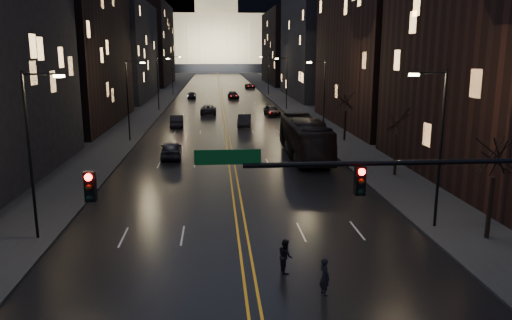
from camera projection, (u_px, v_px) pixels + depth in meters
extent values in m
cube|color=black|center=(220.00, 86.00, 144.51)|extent=(20.00, 320.00, 0.02)
cube|color=black|center=(171.00, 86.00, 143.38)|extent=(8.00, 320.00, 0.16)
cube|color=black|center=(268.00, 86.00, 145.61)|extent=(8.00, 320.00, 0.16)
cube|color=orange|center=(220.00, 86.00, 144.50)|extent=(0.62, 320.00, 0.01)
cube|color=black|center=(65.00, 20.00, 65.85)|extent=(12.00, 30.00, 28.00)
cube|color=black|center=(120.00, 51.00, 103.70)|extent=(12.00, 34.00, 20.00)
cube|color=black|center=(149.00, 44.00, 150.02)|extent=(12.00, 40.00, 24.00)
cube|color=black|center=(319.00, 37.00, 106.41)|extent=(12.00, 34.00, 26.00)
cube|color=black|center=(287.00, 48.00, 153.58)|extent=(12.00, 40.00, 22.00)
cube|color=black|center=(217.00, 67.00, 260.94)|extent=(90.00, 50.00, 4.00)
cube|color=#E1C282|center=(217.00, 39.00, 257.95)|extent=(80.00, 36.00, 24.00)
cylinder|color=black|center=(418.00, 162.00, 17.03)|extent=(12.00, 0.18, 0.18)
cube|color=black|center=(90.00, 186.00, 16.29)|extent=(0.35, 0.30, 1.00)
cube|color=black|center=(360.00, 181.00, 17.00)|extent=(0.35, 0.30, 1.00)
sphere|color=#FF0705|center=(88.00, 177.00, 16.04)|extent=(0.24, 0.24, 0.24)
sphere|color=#FF0705|center=(362.00, 172.00, 16.75)|extent=(0.24, 0.24, 0.24)
cube|color=#053F14|center=(228.00, 157.00, 16.45)|extent=(2.20, 0.06, 0.50)
cylinder|color=black|center=(440.00, 151.00, 27.57)|extent=(0.16, 0.16, 9.00)
cylinder|color=black|center=(430.00, 73.00, 26.59)|extent=(1.80, 0.10, 0.10)
cube|color=#E9D08C|center=(414.00, 75.00, 26.53)|extent=(0.50, 0.25, 0.15)
cylinder|color=black|center=(30.00, 158.00, 25.82)|extent=(0.16, 0.16, 9.00)
cylinder|color=black|center=(40.00, 74.00, 24.98)|extent=(1.80, 0.10, 0.10)
cube|color=#E9D08C|center=(59.00, 76.00, 25.07)|extent=(0.50, 0.25, 0.15)
cylinder|color=black|center=(324.00, 100.00, 56.79)|extent=(0.16, 0.16, 9.00)
cylinder|color=black|center=(317.00, 62.00, 55.80)|extent=(1.80, 0.10, 0.10)
cube|color=#E9D08C|center=(309.00, 63.00, 55.75)|extent=(0.50, 0.25, 0.15)
cylinder|color=black|center=(128.00, 102.00, 55.03)|extent=(0.16, 0.16, 9.00)
cylinder|color=black|center=(134.00, 62.00, 54.19)|extent=(1.80, 0.10, 0.10)
cube|color=#E9D08C|center=(143.00, 63.00, 54.28)|extent=(0.50, 0.25, 0.15)
cylinder|color=black|center=(287.00, 84.00, 86.00)|extent=(0.16, 0.16, 9.00)
cylinder|color=black|center=(282.00, 58.00, 85.01)|extent=(1.80, 0.10, 0.10)
cube|color=#E9D08C|center=(277.00, 59.00, 84.96)|extent=(0.50, 0.25, 0.15)
cylinder|color=black|center=(158.00, 84.00, 84.25)|extent=(0.16, 0.16, 9.00)
cylinder|color=black|center=(162.00, 58.00, 83.40)|extent=(1.80, 0.10, 0.10)
cube|color=#E9D08C|center=(168.00, 59.00, 83.50)|extent=(0.50, 0.25, 0.15)
cylinder|color=black|center=(268.00, 75.00, 115.21)|extent=(0.16, 0.16, 9.00)
cylinder|color=black|center=(265.00, 56.00, 114.23)|extent=(1.80, 0.10, 0.10)
cube|color=#E9D08C|center=(261.00, 57.00, 114.18)|extent=(0.50, 0.25, 0.15)
cylinder|color=black|center=(172.00, 76.00, 113.46)|extent=(0.16, 0.16, 9.00)
cylinder|color=black|center=(176.00, 56.00, 112.62)|extent=(1.80, 0.10, 0.10)
cube|color=#E9D08C|center=(180.00, 57.00, 112.71)|extent=(0.50, 0.25, 0.15)
cylinder|color=black|center=(489.00, 209.00, 26.37)|extent=(0.24, 0.24, 3.50)
cylinder|color=black|center=(396.00, 155.00, 40.00)|extent=(0.24, 0.24, 3.50)
cylinder|color=black|center=(345.00, 126.00, 55.58)|extent=(0.24, 0.24, 3.50)
imported|color=black|center=(305.00, 138.00, 47.58)|extent=(3.11, 13.21, 3.68)
imported|color=black|center=(171.00, 149.00, 47.30)|extent=(2.23, 4.97, 1.66)
imported|color=black|center=(177.00, 121.00, 66.92)|extent=(1.95, 4.98, 1.61)
imported|color=black|center=(208.00, 110.00, 80.38)|extent=(2.53, 5.41, 1.50)
imported|color=black|center=(192.00, 95.00, 108.07)|extent=(2.09, 4.80, 1.37)
imported|color=black|center=(244.00, 121.00, 67.07)|extent=(2.18, 5.10, 1.64)
imported|color=black|center=(272.00, 111.00, 78.37)|extent=(2.58, 5.06, 1.65)
imported|color=black|center=(233.00, 95.00, 106.60)|extent=(2.58, 5.25, 1.47)
imported|color=black|center=(250.00, 86.00, 136.64)|extent=(2.71, 5.31, 1.44)
imported|color=black|center=(325.00, 277.00, 20.59)|extent=(0.55, 0.68, 1.61)
imported|color=black|center=(285.00, 256.00, 22.75)|extent=(0.54, 0.83, 1.58)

